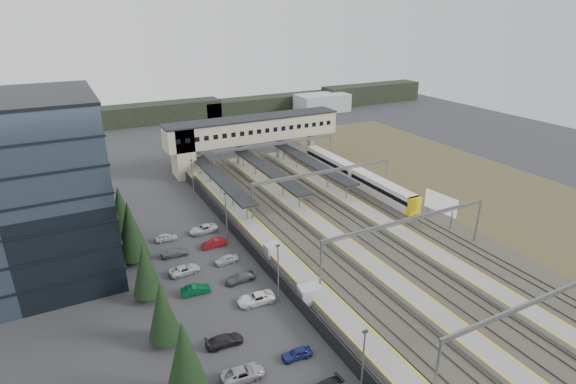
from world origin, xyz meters
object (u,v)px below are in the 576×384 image
relay_cabin_far (273,251)px  billboard (441,204)px  train (356,176)px  office_building (3,196)px  footbridge (242,133)px  relay_cabin_near (310,294)px

relay_cabin_far → billboard: 29.65m
train → billboard: 21.92m
office_building → billboard: (61.52, -12.81, -8.53)m
relay_cabin_far → billboard: size_ratio=0.36×
footbridge → billboard: footbridge is taller
relay_cabin_near → footbridge: 53.56m
train → relay_cabin_far: bearing=-146.1°
relay_cabin_near → billboard: billboard is taller
relay_cabin_near → relay_cabin_far: size_ratio=1.29×
relay_cabin_far → footbridge: footbridge is taller
office_building → relay_cabin_far: (32.15, -9.72, -11.17)m
footbridge → train: (16.30, -21.02, -6.08)m
billboard → relay_cabin_far: bearing=174.0°
office_building → billboard: 63.42m
billboard → footbridge: bearing=112.6°
footbridge → train: size_ratio=1.13×
relay_cabin_near → relay_cabin_far: (0.69, 11.97, -0.10)m
relay_cabin_far → footbridge: bearing=73.8°
office_building → relay_cabin_near: bearing=-34.6°
train → office_building: bearing=-171.5°
relay_cabin_near → relay_cabin_far: 11.99m
relay_cabin_far → footbridge: (11.55, 39.72, 6.91)m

